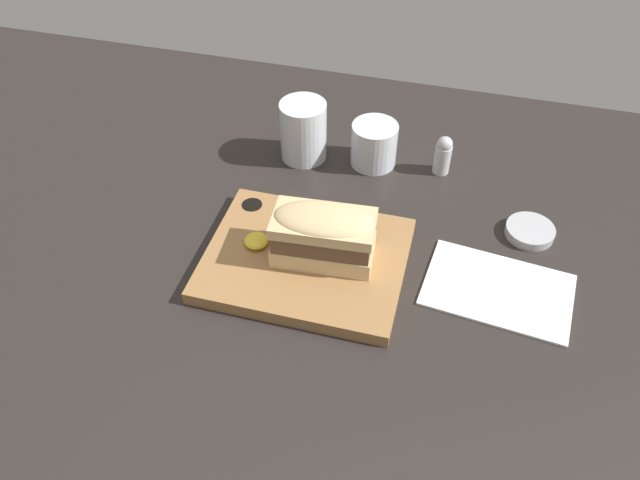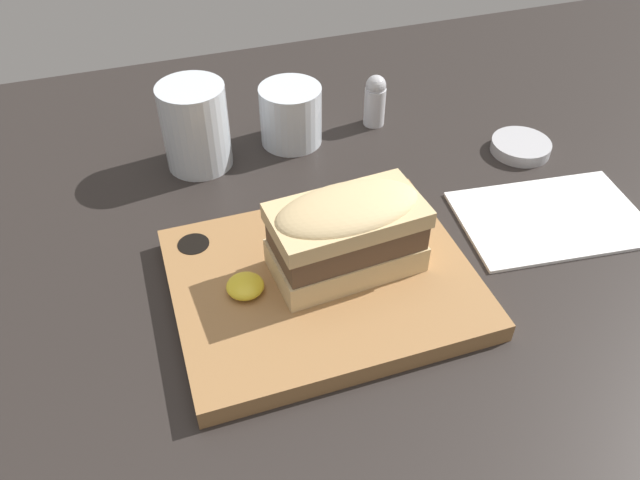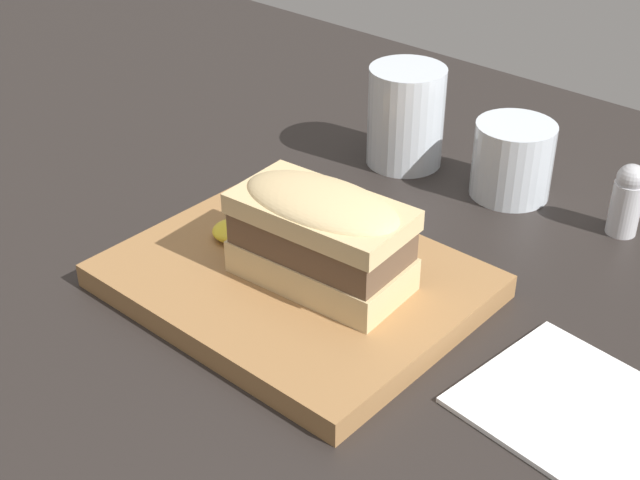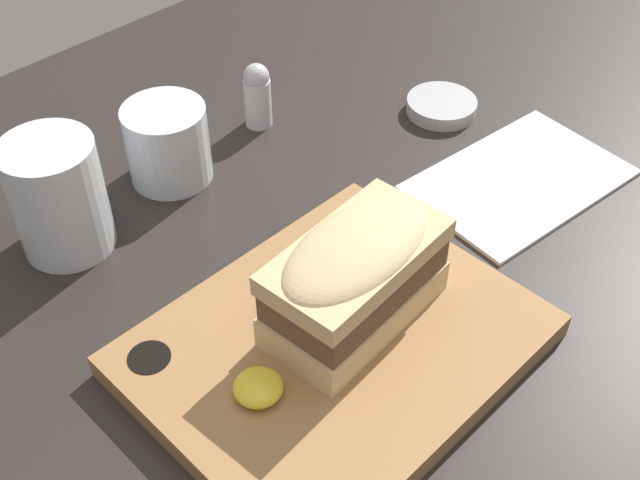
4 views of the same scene
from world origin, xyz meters
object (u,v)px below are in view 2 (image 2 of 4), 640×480
serving_board (321,282)px  water_glass (196,132)px  sandwich (343,232)px  wine_glass (291,117)px  salt_shaker (375,100)px  napkin (551,218)px  condiment_dish (521,147)px

serving_board → water_glass: size_ratio=2.73×
sandwich → wine_glass: bearing=84.5°
water_glass → sandwich: bearing=-68.8°
serving_board → wine_glass: wine_glass is taller
salt_shaker → sandwich: bearing=-118.2°
wine_glass → water_glass: bearing=-174.0°
wine_glass → napkin: (22.58, -24.02, -3.20)cm
sandwich → water_glass: bearing=111.2°
wine_glass → salt_shaker: (11.53, 0.49, 0.13)cm
napkin → salt_shaker: size_ratio=3.08×
wine_glass → condiment_dish: size_ratio=1.06×
condiment_dish → serving_board: bearing=-154.9°
water_glass → salt_shaker: water_glass is taller
wine_glass → napkin: wine_glass is taller
condiment_dish → wine_glass: bearing=156.6°
sandwich → wine_glass: size_ratio=1.87×
serving_board → condiment_dish: serving_board is taller
serving_board → napkin: bearing=4.2°
napkin → salt_shaker: 27.09cm
condiment_dish → napkin: bearing=-107.1°
serving_board → sandwich: (2.20, 0.39, 5.49)cm
napkin → salt_shaker: salt_shaker is taller
water_glass → salt_shaker: (23.50, 1.74, -0.97)cm
wine_glass → napkin: bearing=-46.8°
serving_board → water_glass: (-7.29, 24.79, 3.45)cm
sandwich → condiment_dish: size_ratio=1.98×
serving_board → salt_shaker: (16.21, 26.53, 2.48)cm
serving_board → sandwich: size_ratio=1.95×
wine_glass → condiment_dish: bearing=-23.4°
serving_board → wine_glass: 26.57cm
serving_board → sandwich: 5.93cm
water_glass → condiment_dish: bearing=-14.9°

